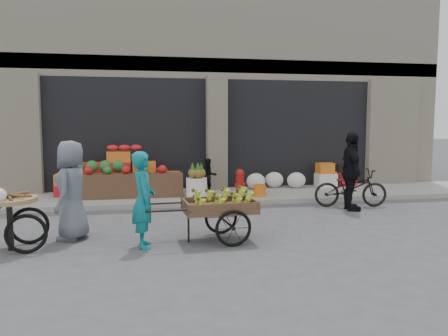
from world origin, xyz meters
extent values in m
plane|color=#424244|center=(0.00, 0.00, 0.00)|extent=(80.00, 80.00, 0.00)
cube|color=gray|center=(0.00, 4.10, 0.06)|extent=(18.00, 2.20, 0.12)
cube|color=beige|center=(0.00, 8.20, 3.50)|extent=(14.00, 6.00, 7.00)
cube|color=gray|center=(0.00, 5.35, 3.60)|extent=(14.00, 0.30, 0.40)
cube|color=black|center=(-2.48, 6.00, 1.67)|extent=(4.40, 1.60, 3.10)
cube|color=black|center=(2.48, 6.00, 1.67)|extent=(4.40, 1.60, 3.10)
cube|color=beige|center=(0.00, 5.15, 1.67)|extent=(0.55, 0.80, 3.22)
cube|color=brown|center=(-2.48, 3.95, 0.42)|extent=(2.80, 0.45, 0.60)
sphere|color=#1E5923|center=(-3.17, 4.45, 0.86)|extent=(0.34, 0.34, 0.34)
cylinder|color=silver|center=(-0.75, 3.60, 0.37)|extent=(0.52, 0.52, 0.50)
cylinder|color=#A5140F|center=(0.35, 3.55, 0.40)|extent=(0.20, 0.20, 0.56)
sphere|color=#A5140F|center=(0.35, 3.55, 0.72)|extent=(0.22, 0.22, 0.22)
cylinder|color=orange|center=(0.85, 3.50, 0.27)|extent=(0.32, 0.32, 0.30)
ellipsoid|color=silver|center=(1.68, 4.70, 0.34)|extent=(1.70, 0.60, 0.44)
imported|color=black|center=(-0.35, 4.20, 0.58)|extent=(0.51, 0.43, 0.93)
cube|color=brown|center=(-0.82, 0.02, 0.55)|extent=(1.24, 0.85, 0.11)
torus|color=black|center=(-0.66, -0.40, 0.30)|extent=(0.61, 0.09, 0.60)
torus|color=black|center=(-0.71, 0.45, 0.30)|extent=(0.61, 0.09, 0.60)
cylinder|color=black|center=(-1.34, -0.01, 0.25)|extent=(0.04, 0.04, 0.50)
imported|color=#106F7B|center=(-2.08, -0.14, 0.77)|extent=(0.41, 0.59, 1.55)
cylinder|color=#9E7F51|center=(-4.13, 0.06, 0.80)|extent=(0.95, 0.95, 0.07)
cube|color=black|center=(-4.13, 0.06, 0.40)|extent=(0.09, 0.09, 0.80)
torus|color=black|center=(-3.84, -0.18, 0.31)|extent=(0.62, 0.15, 0.62)
torus|color=black|center=(-3.92, 0.37, 0.31)|extent=(0.62, 0.15, 0.62)
imported|color=slate|center=(-3.27, 0.59, 0.85)|extent=(0.72, 0.93, 1.70)
imported|color=black|center=(2.78, 2.37, 0.45)|extent=(1.79, 0.89, 0.90)
imported|color=black|center=(2.58, 1.97, 0.89)|extent=(0.61, 1.10, 1.78)
camera|label=1|loc=(-2.10, -7.12, 2.00)|focal=35.00mm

